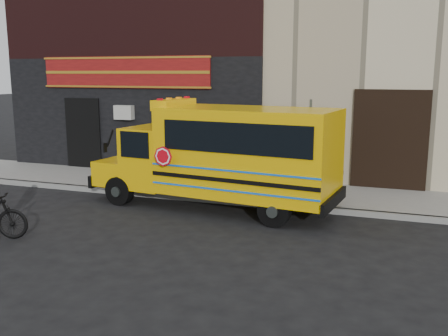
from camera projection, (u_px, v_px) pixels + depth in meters
name	position (u px, v px, depth m)	size (l,w,h in m)	color
ground	(200.00, 232.00, 11.58)	(120.00, 120.00, 0.00)	black
curb	(234.00, 202.00, 13.98)	(40.00, 0.20, 0.15)	gray
sidewalk	(249.00, 190.00, 15.37)	(40.00, 3.00, 0.15)	slate
building	(294.00, 10.00, 20.14)	(20.00, 10.70, 12.00)	#BCAF8D
school_bus	(225.00, 154.00, 13.31)	(7.11, 2.94, 2.92)	black
sign_pole	(309.00, 149.00, 13.33)	(0.06, 0.26, 2.95)	#3A413E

